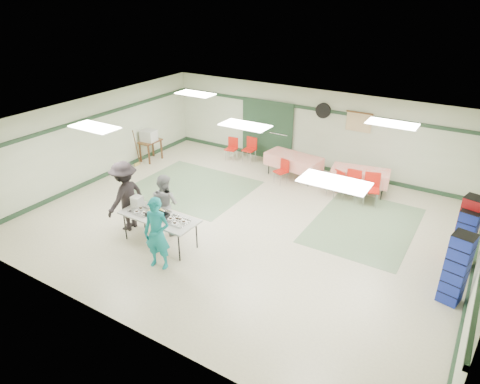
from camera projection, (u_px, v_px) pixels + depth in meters
The scene contains 40 objects.
floor at pixel (245, 221), 11.51m from camera, with size 11.00×11.00×0.00m, color beige.
ceiling at pixel (245, 125), 10.32m from camera, with size 11.00×11.00×0.00m, color silver.
wall_back at pixel (314, 129), 14.35m from camera, with size 11.00×11.00×0.00m, color beige.
wall_front at pixel (112, 264), 7.47m from camera, with size 11.00×11.00×0.00m, color beige.
wall_left at pixel (96, 139), 13.50m from camera, with size 9.00×9.00×0.00m, color beige.
trim_back at pixel (315, 109), 14.02m from camera, with size 11.00×0.06×0.10m, color #1F3A25.
baseboard_back at pixel (311, 165), 14.90m from camera, with size 11.00×0.06×0.12m, color #1F3A25.
trim_left at pixel (93, 117), 13.17m from camera, with size 9.00×0.06×0.10m, color #1F3A25.
baseboard_left at pixel (102, 176), 14.05m from camera, with size 9.00×0.06×0.12m, color #1F3A25.
baseboard_right at pixel (469, 288), 8.91m from camera, with size 9.00×0.06×0.12m, color #1F3A25.
green_patch_a at pixel (193, 187), 13.44m from camera, with size 3.50×3.00×0.01m, color gray.
green_patch_b at pixel (364, 225), 11.34m from camera, with size 2.50×3.50×0.01m, color gray.
double_door_left at pixel (256, 128), 15.47m from camera, with size 0.90×0.06×2.10m, color #999C9A.
double_door_right at pixel (279, 132), 15.03m from camera, with size 0.90×0.06×2.10m, color #999C9A.
door_frame at pixel (267, 130), 15.24m from camera, with size 2.00×0.03×2.15m, color #1F3A25.
wall_fan at pixel (323, 111), 13.86m from camera, with size 0.50×0.50×0.10m, color black.
scroll_banner at pixel (359, 122), 13.38m from camera, with size 0.80×0.02×0.60m, color #D0BC82.
serving_table at pixel (159, 218), 10.23m from camera, with size 2.01×0.85×0.76m.
sheet_tray_right at pixel (176, 222), 9.96m from camera, with size 0.55×0.42×0.02m, color silver.
sheet_tray_mid at pixel (158, 213), 10.34m from camera, with size 0.55×0.42×0.02m, color silver.
sheet_tray_left at pixel (141, 212), 10.39m from camera, with size 0.53×0.40×0.02m, color silver.
baking_pan at pixel (158, 215), 10.19m from camera, with size 0.51×0.32×0.08m, color black.
foam_box_stack at pixel (137, 202), 10.58m from camera, with size 0.25×0.23×0.29m, color white.
volunteer_teal at pixel (157, 234), 9.34m from camera, with size 0.62×0.41×1.70m, color teal.
volunteer_grey at pixel (165, 204), 10.73m from camera, with size 0.77×0.60×1.58m, color gray.
volunteer_dark at pixel (126, 196), 10.81m from camera, with size 1.19×0.69×1.85m, color black.
dining_table_a at pixel (360, 175), 12.86m from camera, with size 1.77×1.02×0.77m.
dining_table_b at pixel (294, 161), 13.89m from camera, with size 1.92×1.03×0.77m.
chair_a at pixel (353, 182), 12.45m from camera, with size 0.45×0.45×0.91m.
chair_b at pixel (337, 181), 12.69m from camera, with size 0.49×0.49×0.80m.
chair_c at pixel (372, 186), 12.18m from camera, with size 0.54×0.54×0.94m.
chair_d at pixel (283, 169), 13.54m from camera, with size 0.46×0.47×0.78m.
chair_loose_a at pixel (250, 147), 15.17m from camera, with size 0.42×0.42×0.88m.
chair_loose_b at pixel (232, 146), 15.33m from camera, with size 0.42×0.42×0.81m.
crate_stack_blue_a at pixel (456, 269), 8.31m from camera, with size 0.40×0.40×1.55m, color navy.
crate_stack_red at pixel (466, 232), 9.40m from camera, with size 0.38×0.38×1.71m, color #A41011.
crate_stack_blue_b at pixel (464, 240), 9.31m from camera, with size 0.38×0.38×1.47m, color navy.
printer_table at pixel (150, 144), 15.21m from camera, with size 0.52×0.80×0.74m.
office_printer at pixel (149, 136), 15.05m from camera, with size 0.49×0.43×0.39m, color #B5B5B0.
broom at pixel (136, 147), 14.76m from camera, with size 0.03×0.03×1.28m, color brown.
Camera 1 is at (5.12, -8.57, 5.78)m, focal length 32.00 mm.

